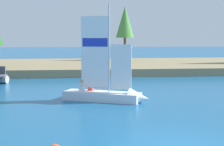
% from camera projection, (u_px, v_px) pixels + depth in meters
% --- Properties ---
extents(shore_bank, '(80.00, 14.93, 0.71)m').
position_uv_depth(shore_bank, '(106.00, 66.00, 38.32)').
color(shore_bank, '#897A56').
rests_on(shore_bank, ground).
extents(shoreline_tree_centre, '(2.19, 2.19, 6.45)m').
position_uv_depth(shoreline_tree_centre, '(125.00, 22.00, 42.39)').
color(shoreline_tree_centre, brown).
rests_on(shoreline_tree_centre, shore_bank).
extents(sailboat, '(4.96, 3.12, 5.73)m').
position_uv_depth(sailboat, '(113.00, 93.00, 19.77)').
color(sailboat, silver).
rests_on(sailboat, ground).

